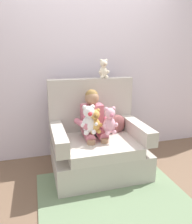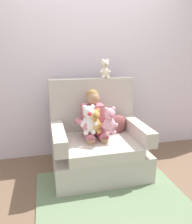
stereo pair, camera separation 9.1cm
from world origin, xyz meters
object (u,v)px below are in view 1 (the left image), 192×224
object	(u,v)px
seated_child	(93,121)
plush_white	(89,120)
plush_pink	(110,121)
plush_honey	(95,122)
plush_cream_on_backrest	(104,69)
armchair	(97,144)
throw_pillow	(117,125)

from	to	relation	value
seated_child	plush_white	world-z (taller)	seated_child
plush_pink	plush_honey	bearing A→B (deg)	165.05
plush_honey	plush_pink	bearing A→B (deg)	-28.59
plush_white	plush_cream_on_backrest	bearing A→B (deg)	36.25
armchair	throw_pillow	size ratio (longest dim) A/B	4.31
plush_white	seated_child	bearing A→B (deg)	37.53
seated_child	plush_cream_on_backrest	bearing A→B (deg)	55.04
armchair	seated_child	distance (m)	0.31
throw_pillow	plush_cream_on_backrest	bearing A→B (deg)	122.52
plush_cream_on_backrest	throw_pillow	bearing A→B (deg)	-70.70
plush_honey	plush_cream_on_backrest	xyz separation A→B (m)	(0.23, 0.42, 0.55)
seated_child	plush_pink	size ratio (longest dim) A/B	2.63
armchair	plush_cream_on_backrest	distance (m)	0.95
plush_white	plush_honey	xyz separation A→B (m)	(0.07, -0.00, -0.02)
seated_child	throw_pillow	distance (m)	0.37
plush_white	plush_honey	distance (m)	0.07
plush_cream_on_backrest	throw_pillow	size ratio (longest dim) A/B	0.93
seated_child	plush_cream_on_backrest	world-z (taller)	plush_cream_on_backrest
armchair	plush_white	bearing A→B (deg)	-137.53
plush_honey	throw_pillow	xyz separation A→B (m)	(0.36, 0.23, -0.14)
seated_child	plush_honey	distance (m)	0.14
armchair	plush_pink	bearing A→B (deg)	-64.85
plush_white	plush_cream_on_backrest	distance (m)	0.74
plush_cream_on_backrest	plush_pink	bearing A→B (deg)	-112.39
plush_honey	throw_pillow	size ratio (longest dim) A/B	1.10
plush_pink	seated_child	bearing A→B (deg)	132.80
seated_child	plush_white	distance (m)	0.16
armchair	plush_honey	world-z (taller)	armchair
plush_honey	plush_cream_on_backrest	world-z (taller)	plush_cream_on_backrest
armchair	plush_white	distance (m)	0.40
armchair	throw_pillow	xyz separation A→B (m)	(0.29, 0.10, 0.20)
armchair	seated_child	world-z (taller)	armchair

